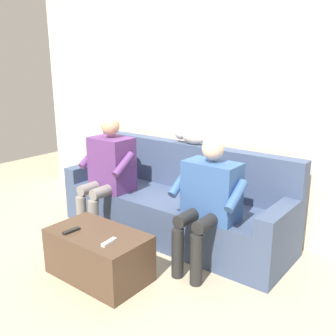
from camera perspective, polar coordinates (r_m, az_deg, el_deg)
ground_plane at (r=3.44m, az=-6.46°, el=-13.78°), size 8.00×8.00×0.00m
back_wall at (r=3.96m, az=5.35°, el=10.69°), size 4.99×0.06×2.69m
couch at (r=3.81m, az=1.03°, el=-5.69°), size 2.39×0.74×0.89m
coffee_table at (r=3.17m, az=-10.41°, el=-12.71°), size 0.82×0.47×0.39m
person_left_seated at (r=3.11m, az=6.06°, el=-4.32°), size 0.61×0.53×1.11m
person_right_seated at (r=3.85m, az=-8.98°, el=-0.04°), size 0.56×0.55×1.17m
cat_on_backrest at (r=3.81m, az=3.38°, el=4.87°), size 0.50×0.13×0.16m
remote_white at (r=2.89m, az=-8.91°, el=-11.00°), size 0.05×0.14×0.02m
remote_black at (r=3.13m, az=-14.36°, el=-9.16°), size 0.05×0.15×0.02m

